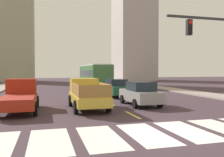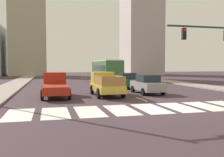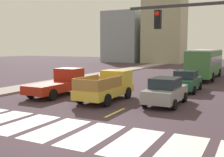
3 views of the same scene
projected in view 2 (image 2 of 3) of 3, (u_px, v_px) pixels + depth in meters
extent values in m
plane|color=#3E2D36|center=(165.00, 108.00, 15.03)|extent=(160.00, 160.00, 0.00)
cube|color=gray|center=(180.00, 83.00, 35.18)|extent=(2.82, 110.00, 0.15)
cube|color=gray|center=(11.00, 86.00, 29.74)|extent=(2.82, 110.00, 0.15)
cube|color=silver|center=(19.00, 114.00, 13.00)|extent=(1.45, 3.52, 0.01)
cube|color=silver|center=(55.00, 113.00, 13.45)|extent=(1.45, 3.52, 0.01)
cube|color=silver|center=(89.00, 111.00, 13.91)|extent=(1.45, 3.52, 0.01)
cube|color=silver|center=(121.00, 110.00, 14.36)|extent=(1.45, 3.52, 0.01)
cube|color=silver|center=(151.00, 108.00, 14.81)|extent=(1.45, 3.52, 0.01)
cube|color=silver|center=(179.00, 107.00, 15.26)|extent=(1.45, 3.52, 0.01)
cube|color=silver|center=(205.00, 106.00, 15.71)|extent=(1.45, 3.52, 0.01)
cube|color=#DBD44D|center=(141.00, 99.00, 18.91)|extent=(0.16, 2.40, 0.01)
cube|color=#DBD44D|center=(122.00, 92.00, 23.75)|extent=(0.16, 2.40, 0.01)
cube|color=#DBD44D|center=(110.00, 88.00, 28.59)|extent=(0.16, 2.40, 0.01)
cube|color=#DBD44D|center=(101.00, 85.00, 33.43)|extent=(0.16, 2.40, 0.01)
cube|color=#DBD44D|center=(95.00, 82.00, 38.27)|extent=(0.16, 2.40, 0.01)
cube|color=#DBD44D|center=(89.00, 80.00, 43.11)|extent=(0.16, 2.40, 0.01)
cube|color=#DBD44D|center=(85.00, 79.00, 47.95)|extent=(0.16, 2.40, 0.01)
cube|color=#DBD44D|center=(82.00, 78.00, 52.80)|extent=(0.16, 2.40, 0.01)
cube|color=gold|center=(106.00, 88.00, 20.97)|extent=(1.96, 5.20, 0.56)
cube|color=gold|center=(102.00, 78.00, 22.58)|extent=(1.84, 1.60, 1.00)
cube|color=#19232D|center=(101.00, 75.00, 22.99)|extent=(1.72, 0.08, 0.56)
cube|color=gold|center=(109.00, 85.00, 20.03)|extent=(1.84, 3.30, 0.06)
cylinder|color=black|center=(92.00, 90.00, 22.26)|extent=(0.22, 0.80, 0.80)
cylinder|color=black|center=(113.00, 89.00, 22.74)|extent=(0.22, 0.80, 0.80)
cylinder|color=black|center=(99.00, 93.00, 19.24)|extent=(0.22, 0.80, 0.80)
cylinder|color=black|center=(123.00, 93.00, 19.71)|extent=(0.22, 0.80, 0.80)
cube|color=olive|center=(98.00, 80.00, 19.79)|extent=(0.06, 3.17, 0.70)
cube|color=olive|center=(120.00, 80.00, 20.24)|extent=(0.06, 3.17, 0.70)
cube|color=olive|center=(114.00, 81.00, 18.48)|extent=(1.80, 0.06, 0.70)
cube|color=#A32211|center=(55.00, 89.00, 19.99)|extent=(1.96, 5.20, 0.56)
cube|color=#A32211|center=(55.00, 78.00, 21.59)|extent=(1.84, 1.60, 1.00)
cube|color=#19232D|center=(55.00, 76.00, 22.01)|extent=(1.72, 0.08, 0.56)
cube|color=maroon|center=(56.00, 86.00, 19.05)|extent=(1.84, 3.30, 0.06)
cylinder|color=black|center=(43.00, 91.00, 21.27)|extent=(0.22, 0.80, 0.80)
cylinder|color=black|center=(66.00, 90.00, 21.75)|extent=(0.22, 0.80, 0.80)
cylinder|color=black|center=(42.00, 95.00, 18.25)|extent=(0.22, 0.80, 0.80)
cylinder|color=black|center=(69.00, 94.00, 18.73)|extent=(0.22, 0.80, 0.80)
cube|color=#3C6B3B|center=(106.00, 70.00, 38.27)|extent=(2.50, 10.80, 2.70)
cube|color=#19232D|center=(106.00, 68.00, 38.26)|extent=(2.52, 9.94, 0.80)
cube|color=silver|center=(106.00, 61.00, 38.20)|extent=(2.40, 10.37, 0.12)
cylinder|color=black|center=(94.00, 78.00, 41.28)|extent=(0.22, 1.00, 1.00)
cylinder|color=black|center=(109.00, 78.00, 41.89)|extent=(0.22, 1.00, 1.00)
cylinder|color=black|center=(102.00, 80.00, 35.16)|extent=(0.22, 1.00, 1.00)
cylinder|color=black|center=(119.00, 80.00, 35.77)|extent=(0.22, 1.00, 1.00)
cube|color=#1D5035|center=(127.00, 82.00, 28.50)|extent=(1.80, 4.40, 0.76)
cube|color=#1E2833|center=(127.00, 76.00, 28.31)|extent=(1.58, 2.11, 0.64)
cylinder|color=black|center=(116.00, 84.00, 29.62)|extent=(0.22, 0.64, 0.64)
cylinder|color=black|center=(130.00, 84.00, 30.06)|extent=(0.22, 0.64, 0.64)
cylinder|color=black|center=(122.00, 86.00, 26.98)|extent=(0.22, 0.64, 0.64)
cylinder|color=black|center=(138.00, 86.00, 27.41)|extent=(0.22, 0.64, 0.64)
cube|color=gray|center=(147.00, 86.00, 22.66)|extent=(1.80, 4.40, 0.76)
cube|color=#1E2833|center=(148.00, 78.00, 22.47)|extent=(1.58, 2.11, 0.64)
cylinder|color=black|center=(133.00, 89.00, 23.78)|extent=(0.22, 0.64, 0.64)
cylinder|color=black|center=(150.00, 89.00, 24.22)|extent=(0.22, 0.64, 0.64)
cylinder|color=black|center=(143.00, 92.00, 21.13)|extent=(0.22, 0.64, 0.64)
cylinder|color=black|center=(163.00, 91.00, 21.57)|extent=(0.22, 0.64, 0.64)
cube|color=#2D2D33|center=(221.00, 28.00, 18.82)|extent=(8.89, 0.12, 0.12)
cube|color=black|center=(184.00, 34.00, 18.09)|extent=(0.28, 0.24, 0.84)
cylinder|color=red|center=(185.00, 30.00, 17.95)|extent=(0.20, 0.04, 0.20)
cylinder|color=black|center=(185.00, 34.00, 17.97)|extent=(0.20, 0.04, 0.20)
cylinder|color=black|center=(185.00, 37.00, 17.98)|extent=(0.20, 0.04, 0.20)
cube|color=#B5A7A5|center=(141.00, 14.00, 69.03)|extent=(9.44, 10.73, 33.65)
cube|color=#A6A284|center=(28.00, 16.00, 62.58)|extent=(8.83, 7.30, 29.68)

